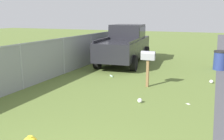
{
  "coord_description": "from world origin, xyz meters",
  "views": [
    {
      "loc": [
        -1.56,
        -1.81,
        2.55
      ],
      "look_at": [
        4.99,
        1.0,
        0.97
      ],
      "focal_mm": 39.01,
      "sensor_mm": 36.0,
      "label": 1
    }
  ],
  "objects": [
    {
      "name": "litter_bag_far_scatter",
      "position": [
        8.31,
        -1.76,
        0.07
      ],
      "size": [
        0.14,
        0.14,
        0.14
      ],
      "primitive_type": "sphere",
      "color": "silver",
      "rests_on": "ground"
    },
    {
      "name": "fence_section",
      "position": [
        7.42,
        4.4,
        0.88
      ],
      "size": [
        15.57,
        0.07,
        1.63
      ],
      "color": "#9EA3A8",
      "rests_on": "ground"
    },
    {
      "name": "pickup_truck",
      "position": [
        11.03,
        2.79,
        1.1
      ],
      "size": [
        5.53,
        2.5,
        2.09
      ],
      "rotation": [
        0.0,
        0.0,
        0.1
      ],
      "color": "black",
      "rests_on": "ground"
    },
    {
      "name": "trash_bin",
      "position": [
        11.11,
        -2.05,
        0.47
      ],
      "size": [
        0.63,
        0.63,
        0.93
      ],
      "color": "navy",
      "rests_on": "ground"
    },
    {
      "name": "litter_bottle_by_mailbox",
      "position": [
        7.74,
        2.21,
        0.04
      ],
      "size": [
        0.21,
        0.2,
        0.07
      ],
      "primitive_type": "cylinder",
      "rotation": [
        0.0,
        1.57,
        3.91
      ],
      "color": "#B2D8BF",
      "rests_on": "ground"
    },
    {
      "name": "litter_bag_midfield_a",
      "position": [
        5.13,
        0.15,
        0.07
      ],
      "size": [
        0.14,
        0.14,
        0.14
      ],
      "primitive_type": "sphere",
      "color": "silver",
      "rests_on": "ground"
    },
    {
      "name": "mailbox",
      "position": [
        6.89,
        0.4,
        1.06
      ],
      "size": [
        0.23,
        0.51,
        1.33
      ],
      "rotation": [
        0.0,
        0.0,
        0.05
      ],
      "color": "brown",
      "rests_on": "ground"
    },
    {
      "name": "litter_wrapper_midfield_b",
      "position": [
        5.6,
        -1.2,
        0.0
      ],
      "size": [
        0.14,
        0.14,
        0.01
      ],
      "primitive_type": "cube",
      "rotation": [
        0.0,
        0.0,
        0.76
      ],
      "color": "silver",
      "rests_on": "ground"
    }
  ]
}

